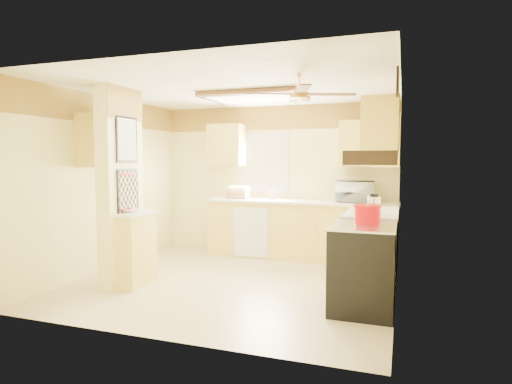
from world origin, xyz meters
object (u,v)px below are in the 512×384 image
at_px(stove, 363,268).
at_px(kettle, 374,204).
at_px(bowl, 131,210).
at_px(dutch_oven, 368,214).
at_px(microwave, 355,192).

height_order(stove, kettle, kettle).
relative_size(bowl, dutch_oven, 0.72).
height_order(stove, microwave, microwave).
height_order(microwave, dutch_oven, microwave).
xyz_separation_m(microwave, bowl, (-2.53, -2.22, -0.14)).
bearing_deg(stove, bowl, -179.21).
bearing_deg(microwave, stove, 94.29).
relative_size(dutch_oven, kettle, 1.24).
bearing_deg(stove, dutch_oven, 81.86).
distance_m(stove, microwave, 2.29).
bearing_deg(bowl, kettle, 16.62).
bearing_deg(kettle, microwave, 104.99).
relative_size(stove, bowl, 4.25).
relative_size(stove, kettle, 3.79).
xyz_separation_m(bowl, dutch_oven, (2.87, 0.22, 0.05)).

